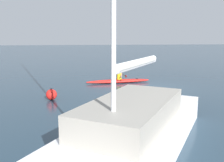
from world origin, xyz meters
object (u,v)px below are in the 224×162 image
Objects in this scene: kayak at (118,81)px; kayaker at (120,75)px; mooring_buoy_white_far at (51,95)px; sailboat_behind_kayak at (125,137)px.

kayaker is (-0.09, -0.01, 0.44)m from kayak.
mooring_buoy_white_far is (4.38, 4.47, -0.28)m from kayaker.
kayaker is 0.17× the size of sailboat_behind_kayak.
kayaker is at bearing -134.46° from mooring_buoy_white_far.
sailboat_behind_kayak is at bearing 81.39° from kayaker.
kayaker is 6.27m from mooring_buoy_white_far.
sailboat_behind_kayak is at bearing 110.11° from mooring_buoy_white_far.
kayak is 11.75m from sailboat_behind_kayak.
sailboat_behind_kayak reaches higher than kayak.
mooring_buoy_white_far reaches higher than kayak.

